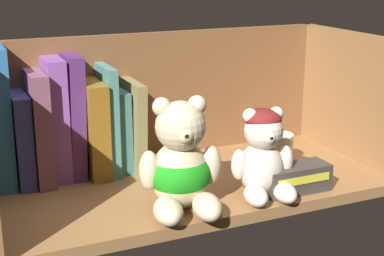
{
  "coord_description": "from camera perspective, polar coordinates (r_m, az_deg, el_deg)",
  "views": [
    {
      "loc": [
        -38.89,
        -87.87,
        40.68
      ],
      "look_at": [
        0.06,
        0.0,
        12.05
      ],
      "focal_mm": 53.61,
      "sensor_mm": 36.0,
      "label": 1
    }
  ],
  "objects": [
    {
      "name": "pillar_candle",
      "position": [
        1.12,
        8.57,
        -2.16
      ],
      "size": [
        5.65,
        5.65,
        6.31
      ],
      "primitive_type": "cylinder",
      "color": "silver",
      "rests_on": "shelf_board"
    },
    {
      "name": "shelf_back_panel",
      "position": [
        1.15,
        -3.36,
        2.81
      ],
      "size": [
        70.82,
        1.2,
        26.92
      ],
      "primitive_type": "cube",
      "color": "brown",
      "rests_on": "ground"
    },
    {
      "name": "teddy_bear_larger",
      "position": [
        0.9,
        -1.11,
        -3.85
      ],
      "size": [
        13.62,
        14.53,
        18.37
      ],
      "color": "beige",
      "rests_on": "shelf_board"
    },
    {
      "name": "shelf_side_panel_right",
      "position": [
        1.18,
        15.73,
        2.62
      ],
      "size": [
        1.6,
        33.96,
        26.92
      ],
      "primitive_type": "cube",
      "color": "olive",
      "rests_on": "ground"
    },
    {
      "name": "book_1",
      "position": [
        1.05,
        -16.67,
        -0.94
      ],
      "size": [
        2.86,
        12.39,
        16.47
      ],
      "primitive_type": "cube",
      "rotation": [
        0.0,
        -0.0,
        0.0
      ],
      "color": "navy",
      "rests_on": "shelf_board"
    },
    {
      "name": "book_2",
      "position": [
        1.05,
        -15.09,
        0.18
      ],
      "size": [
        2.89,
        13.56,
        20.02
      ],
      "primitive_type": "cube",
      "color": "#74465C",
      "rests_on": "shelf_board"
    },
    {
      "name": "book_6",
      "position": [
        1.08,
        -8.54,
        0.96
      ],
      "size": [
        1.71,
        12.33,
        20.07
      ],
      "primitive_type": "cube",
      "color": "#467F78",
      "rests_on": "shelf_board"
    },
    {
      "name": "book_5",
      "position": [
        1.07,
        -9.97,
        0.13
      ],
      "size": [
        3.54,
        13.82,
        17.52
      ],
      "primitive_type": "cube",
      "rotation": [
        0.0,
        -0.0,
        0.0
      ],
      "color": "brown",
      "rests_on": "shelf_board"
    },
    {
      "name": "book_3",
      "position": [
        1.05,
        -13.4,
        0.89
      ],
      "size": [
        3.15,
        9.73,
        21.96
      ],
      "primitive_type": "cube",
      "color": "#824A9C",
      "rests_on": "shelf_board"
    },
    {
      "name": "book_4",
      "position": [
        1.06,
        -11.76,
        1.19
      ],
      "size": [
        3.25,
        9.91,
        22.45
      ],
      "primitive_type": "cube",
      "rotation": [
        0.0,
        0.03,
        0.0
      ],
      "color": "#512864",
      "rests_on": "shelf_board"
    },
    {
      "name": "teddy_bear_smaller",
      "position": [
        0.96,
        7.1,
        -2.67
      ],
      "size": [
        11.22,
        11.62,
        15.14
      ],
      "color": "beige",
      "rests_on": "shelf_board"
    },
    {
      "name": "book_7",
      "position": [
        1.09,
        -7.33,
        -0.1
      ],
      "size": [
        2.52,
        10.1,
        15.38
      ],
      "primitive_type": "cube",
      "rotation": [
        0.0,
        -0.01,
        0.0
      ],
      "color": "#38645F",
      "rests_on": "shelf_board"
    },
    {
      "name": "shelf_board",
      "position": [
        1.04,
        -0.03,
        -5.85
      ],
      "size": [
        68.42,
        31.56,
        2.0
      ],
      "primitive_type": "cube",
      "color": "olive",
      "rests_on": "ground"
    },
    {
      "name": "book_8",
      "position": [
        1.09,
        -6.15,
        0.44
      ],
      "size": [
        2.34,
        14.17,
        16.96
      ],
      "primitive_type": "cube",
      "rotation": [
        0.0,
        0.02,
        0.0
      ],
      "color": "olive",
      "rests_on": "shelf_board"
    },
    {
      "name": "small_product_box",
      "position": [
        1.0,
        10.25,
        -4.94
      ],
      "size": [
        11.88,
        5.2,
        4.67
      ],
      "color": "#38332D",
      "rests_on": "shelf_board"
    }
  ]
}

